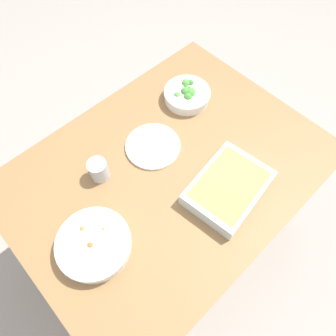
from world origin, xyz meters
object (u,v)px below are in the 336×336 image
at_px(broccoli_bowl, 187,94).
at_px(side_plate, 153,146).
at_px(baking_dish, 228,187).
at_px(spoon_by_stew, 104,236).
at_px(stew_bowl, 94,244).
at_px(drink_cup, 99,170).

bearing_deg(broccoli_bowl, side_plate, -162.86).
height_order(broccoli_bowl, baking_dish, broccoli_bowl).
relative_size(baking_dish, spoon_by_stew, 1.87).
distance_m(stew_bowl, baking_dish, 0.50).
relative_size(drink_cup, spoon_by_stew, 0.49).
height_order(stew_bowl, baking_dish, same).
distance_m(drink_cup, spoon_by_stew, 0.24).
bearing_deg(stew_bowl, side_plate, 22.26).
xyz_separation_m(broccoli_bowl, spoon_by_stew, (-0.65, -0.24, -0.03)).
height_order(side_plate, spoon_by_stew, side_plate).
xyz_separation_m(stew_bowl, baking_dish, (0.48, -0.17, 0.00)).
height_order(broccoli_bowl, side_plate, broccoli_bowl).
bearing_deg(baking_dish, stew_bowl, 160.72).
relative_size(baking_dish, side_plate, 1.49).
height_order(drink_cup, side_plate, drink_cup).
relative_size(stew_bowl, broccoli_bowl, 1.22).
xyz_separation_m(side_plate, spoon_by_stew, (-0.37, -0.16, -0.00)).
bearing_deg(drink_cup, stew_bowl, -130.58).
xyz_separation_m(drink_cup, side_plate, (0.23, -0.04, -0.03)).
distance_m(drink_cup, side_plate, 0.24).
bearing_deg(baking_dish, spoon_by_stew, 157.84).
relative_size(side_plate, spoon_by_stew, 1.26).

